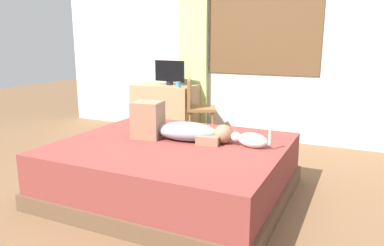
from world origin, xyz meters
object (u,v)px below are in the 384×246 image
Objects in this scene: bed at (173,169)px; cat at (251,140)px; cup at (178,85)px; tv_monitor at (170,72)px; chair_by_desk at (196,105)px; person_lying at (177,128)px; desk at (166,110)px.

bed is 5.60× the size of cat.
cup is at bearing 115.73° from bed.
tv_monitor reaches higher than chair_by_desk.
tv_monitor is 0.56× the size of chair_by_desk.
chair_by_desk is (-1.23, 1.57, -0.04)m from cat.
person_lying is (-0.02, 0.11, 0.36)m from bed.
cup is at bearing 116.87° from person_lying.
person_lying is 2.09m from tv_monitor.
person_lying is at bearing -175.91° from cat.
desk is 1.05× the size of chair_by_desk.
desk is at bearing 180.00° from tv_monitor.
tv_monitor is at bearing 162.28° from chair_by_desk.
desk is 0.61m from chair_by_desk.
chair_by_desk reaches higher than bed.
bed is 4.17× the size of tv_monitor.
bed is 2.12× the size of person_lying.
bed is at bearing -72.18° from chair_by_desk.
tv_monitor reaches higher than cup.
desk is at bearing 147.75° from cup.
cat is (0.69, 0.05, -0.05)m from person_lying.
tv_monitor reaches higher than bed.
bed is 0.76m from cat.
cat is 0.40× the size of desk.
person_lying is 12.31× the size of cup.
cup is 0.38m from chair_by_desk.
cat is 0.74× the size of tv_monitor.
cat is at bearing -45.04° from tv_monitor.
desk is (-1.13, 1.89, 0.13)m from bed.
cat is at bearing 13.57° from bed.
tv_monitor is 6.28× the size of cup.
bed is 1.84m from chair_by_desk.
person_lying is 1.79m from cup.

